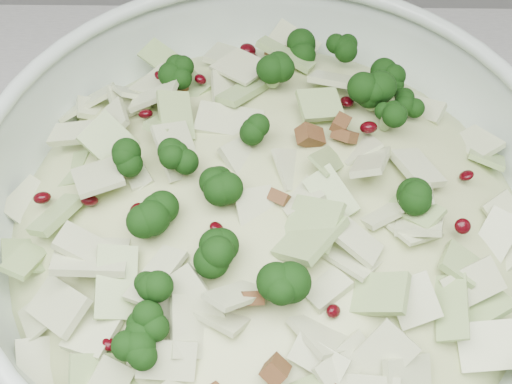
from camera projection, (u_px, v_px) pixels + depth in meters
counter at (151, 380)px, 1.02m from camera, size 3.60×0.60×0.90m
mixing_bowl at (269, 237)px, 0.53m from camera, size 0.44×0.44×0.17m
salad at (269, 216)px, 0.51m from camera, size 0.51×0.51×0.17m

